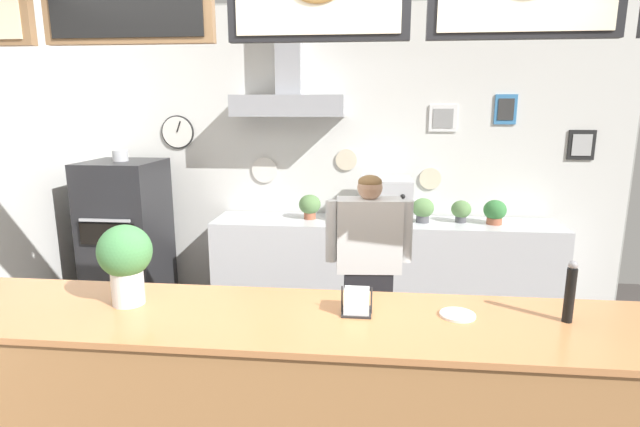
# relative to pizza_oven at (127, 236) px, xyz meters

# --- Properties ---
(back_wall_assembly) EXTENTS (5.49, 2.73, 2.93)m
(back_wall_assembly) POSITION_rel_pizza_oven_xyz_m (2.05, 0.45, 0.83)
(back_wall_assembly) COLOR #9E9E99
(back_wall_assembly) RESTS_ON ground_plane
(service_counter) EXTENTS (4.50, 0.70, 1.01)m
(service_counter) POSITION_rel_pizza_oven_xyz_m (2.08, -2.29, -0.23)
(service_counter) COLOR #B77F4C
(service_counter) RESTS_ON ground_plane
(back_prep_counter) EXTENTS (3.27, 0.59, 0.89)m
(back_prep_counter) POSITION_rel_pizza_oven_xyz_m (2.47, 0.21, -0.29)
(back_prep_counter) COLOR silver
(back_prep_counter) RESTS_ON ground_plane
(pizza_oven) EXTENTS (0.67, 0.73, 1.56)m
(pizza_oven) POSITION_rel_pizza_oven_xyz_m (0.00, 0.00, 0.00)
(pizza_oven) COLOR #232326
(pizza_oven) RESTS_ON ground_plane
(shop_worker) EXTENTS (0.61, 0.26, 1.51)m
(shop_worker) POSITION_rel_pizza_oven_xyz_m (2.33, -1.05, 0.06)
(shop_worker) COLOR #232328
(shop_worker) RESTS_ON ground_plane
(espresso_machine) EXTENTS (0.48, 0.54, 0.42)m
(espresso_machine) POSITION_rel_pizza_oven_xyz_m (2.48, 0.19, 0.36)
(espresso_machine) COLOR silver
(espresso_machine) RESTS_ON back_prep_counter
(potted_basil) EXTENTS (0.21, 0.21, 0.24)m
(potted_basil) POSITION_rel_pizza_oven_xyz_m (1.75, 0.24, 0.29)
(potted_basil) COLOR #9E563D
(potted_basil) RESTS_ON back_prep_counter
(potted_rosemary) EXTENTS (0.20, 0.20, 0.23)m
(potted_rosemary) POSITION_rel_pizza_oven_xyz_m (2.83, 0.21, 0.29)
(potted_rosemary) COLOR #4C4C51
(potted_rosemary) RESTS_ON back_prep_counter
(potted_sage) EXTENTS (0.21, 0.21, 0.23)m
(potted_sage) POSITION_rel_pizza_oven_xyz_m (3.48, 0.20, 0.28)
(potted_sage) COLOR #9E563D
(potted_sage) RESTS_ON back_prep_counter
(potted_oregano) EXTENTS (0.18, 0.18, 0.21)m
(potted_oregano) POSITION_rel_pizza_oven_xyz_m (3.19, 0.25, 0.28)
(potted_oregano) COLOR #4C4C51
(potted_oregano) RESTS_ON back_prep_counter
(pepper_grinder) EXTENTS (0.04, 0.04, 0.29)m
(pepper_grinder) POSITION_rel_pizza_oven_xyz_m (3.23, -2.22, 0.42)
(pepper_grinder) COLOR black
(pepper_grinder) RESTS_ON service_counter
(napkin_holder) EXTENTS (0.15, 0.14, 0.13)m
(napkin_holder) POSITION_rel_pizza_oven_xyz_m (2.28, -2.22, 0.33)
(napkin_holder) COLOR #262628
(napkin_holder) RESTS_ON service_counter
(basil_vase) EXTENTS (0.26, 0.26, 0.40)m
(basil_vase) POSITION_rel_pizza_oven_xyz_m (1.16, -2.23, 0.50)
(basil_vase) COLOR silver
(basil_vase) RESTS_ON service_counter
(condiment_plate) EXTENTS (0.16, 0.16, 0.01)m
(condiment_plate) POSITION_rel_pizza_oven_xyz_m (2.75, -2.21, 0.29)
(condiment_plate) COLOR white
(condiment_plate) RESTS_ON service_counter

